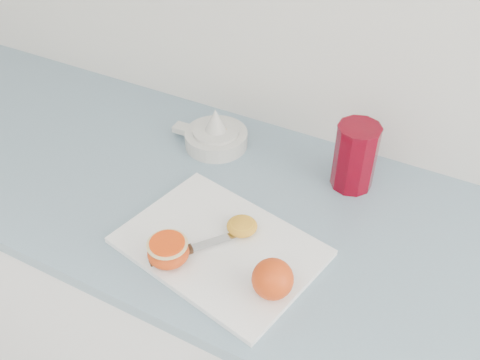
% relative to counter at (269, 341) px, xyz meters
% --- Properties ---
extents(counter, '(2.49, 0.64, 0.89)m').
position_rel_counter_xyz_m(counter, '(0.00, 0.00, 0.00)').
color(counter, white).
rests_on(counter, ground).
extents(cutting_board, '(0.41, 0.33, 0.01)m').
position_rel_counter_xyz_m(cutting_board, '(-0.06, -0.13, 0.45)').
color(cutting_board, white).
rests_on(cutting_board, counter).
extents(whole_orange, '(0.07, 0.07, 0.07)m').
position_rel_counter_xyz_m(whole_orange, '(0.08, -0.19, 0.49)').
color(whole_orange, '#CE3C06').
rests_on(whole_orange, cutting_board).
extents(half_orange, '(0.08, 0.08, 0.05)m').
position_rel_counter_xyz_m(half_orange, '(-0.12, -0.21, 0.48)').
color(half_orange, '#CE3C06').
rests_on(half_orange, cutting_board).
extents(squeezed_shell, '(0.06, 0.06, 0.03)m').
position_rel_counter_xyz_m(squeezed_shell, '(-0.04, -0.08, 0.47)').
color(squeezed_shell, orange).
rests_on(squeezed_shell, cutting_board).
extents(paring_knife, '(0.13, 0.16, 0.01)m').
position_rel_counter_xyz_m(paring_knife, '(-0.11, -0.19, 0.46)').
color(paring_knife, '#402B16').
rests_on(paring_knife, cutting_board).
extents(citrus_juicer, '(0.19, 0.15, 0.10)m').
position_rel_counter_xyz_m(citrus_juicer, '(-0.24, 0.16, 0.47)').
color(citrus_juicer, white).
rests_on(citrus_juicer, counter).
extents(red_tumbler, '(0.09, 0.09, 0.15)m').
position_rel_counter_xyz_m(red_tumbler, '(0.10, 0.17, 0.51)').
color(red_tumbler, '#6E0110').
rests_on(red_tumbler, counter).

